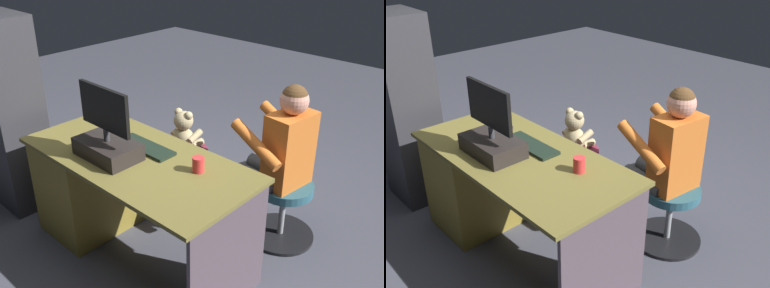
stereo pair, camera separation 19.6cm
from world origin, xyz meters
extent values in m
plane|color=#434450|center=(0.00, 0.00, 0.00)|extent=(10.00, 10.00, 0.00)
cube|color=brown|center=(0.00, 0.34, 0.73)|extent=(1.54, 0.72, 0.03)
cube|color=olive|center=(0.51, 0.34, 0.36)|extent=(0.49, 0.66, 0.72)
cube|color=#4E4049|center=(-0.75, 0.34, 0.36)|extent=(0.02, 0.65, 0.72)
cube|color=black|center=(0.12, 0.46, 0.80)|extent=(0.40, 0.25, 0.11)
cylinder|color=#333338|center=(0.12, 0.46, 0.89)|extent=(0.04, 0.04, 0.08)
cube|color=black|center=(0.12, 0.46, 1.06)|extent=(0.43, 0.02, 0.26)
cube|color=#19598C|center=(0.12, 0.44, 1.06)|extent=(0.39, 0.00, 0.24)
cube|color=black|center=(0.04, 0.23, 0.76)|extent=(0.42, 0.14, 0.02)
ellipsoid|color=#2E1D29|center=(0.34, 0.20, 0.76)|extent=(0.06, 0.10, 0.04)
cylinder|color=red|center=(-0.40, 0.22, 0.79)|extent=(0.07, 0.07, 0.09)
cube|color=black|center=(0.32, 0.36, 0.76)|extent=(0.06, 0.15, 0.02)
cylinder|color=black|center=(0.27, -0.35, 0.01)|extent=(0.47, 0.47, 0.03)
cylinder|color=gray|center=(0.27, -0.35, 0.20)|extent=(0.04, 0.04, 0.35)
cylinder|color=maroon|center=(0.27, -0.35, 0.41)|extent=(0.38, 0.38, 0.06)
ellipsoid|color=tan|center=(0.27, -0.35, 0.53)|extent=(0.18, 0.15, 0.19)
sphere|color=tan|center=(0.27, -0.35, 0.69)|extent=(0.15, 0.15, 0.15)
sphere|color=beige|center=(0.27, -0.42, 0.67)|extent=(0.06, 0.06, 0.06)
sphere|color=tan|center=(0.21, -0.35, 0.74)|extent=(0.06, 0.06, 0.06)
sphere|color=tan|center=(0.32, -0.35, 0.74)|extent=(0.06, 0.06, 0.06)
cylinder|color=tan|center=(0.18, -0.39, 0.57)|extent=(0.05, 0.14, 0.09)
cylinder|color=tan|center=(0.36, -0.39, 0.57)|extent=(0.05, 0.14, 0.09)
cylinder|color=tan|center=(0.22, -0.45, 0.47)|extent=(0.06, 0.11, 0.06)
cylinder|color=tan|center=(0.31, -0.45, 0.47)|extent=(0.06, 0.11, 0.06)
cylinder|color=black|center=(-0.59, -0.46, 0.01)|extent=(0.48, 0.48, 0.03)
cylinder|color=gray|center=(-0.59, -0.46, 0.20)|extent=(0.04, 0.04, 0.35)
cylinder|color=#295667|center=(-0.59, -0.46, 0.41)|extent=(0.39, 0.39, 0.06)
cube|color=#CC6524|center=(-0.59, -0.46, 0.70)|extent=(0.24, 0.34, 0.51)
sphere|color=tan|center=(-0.59, -0.46, 1.04)|extent=(0.18, 0.18, 0.18)
sphere|color=#51361D|center=(-0.59, -0.46, 1.06)|extent=(0.17, 0.17, 0.17)
cylinder|color=#CC6524|center=(-0.47, -0.25, 0.77)|extent=(0.41, 0.13, 0.24)
cylinder|color=#CC6524|center=(-0.42, -0.64, 0.77)|extent=(0.41, 0.13, 0.24)
cylinder|color=#3E4044|center=(-0.43, -0.35, 0.46)|extent=(0.35, 0.15, 0.11)
cylinder|color=#3E4044|center=(-0.26, -0.33, 0.22)|extent=(0.10, 0.10, 0.44)
cylinder|color=#3E4044|center=(-0.41, -0.53, 0.46)|extent=(0.35, 0.15, 0.11)
cylinder|color=#3E4044|center=(-0.24, -0.50, 0.22)|extent=(0.10, 0.10, 0.44)
cube|color=#2E2D32|center=(1.18, 0.55, 0.74)|extent=(0.44, 0.36, 1.48)
camera|label=1|loc=(-1.88, 1.86, 2.03)|focal=41.47mm
camera|label=2|loc=(-2.02, 1.72, 2.03)|focal=41.47mm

